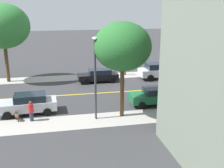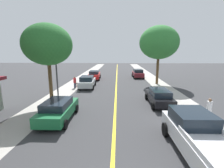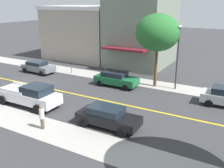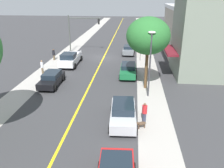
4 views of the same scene
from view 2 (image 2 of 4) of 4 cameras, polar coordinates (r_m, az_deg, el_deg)
street_tree_left_near at (r=25.80m, az=16.39°, el=13.97°), size 5.84×5.84×8.81m
street_tree_right_corner at (r=15.87m, az=-21.94°, el=12.84°), size 4.38×4.38×7.45m
street_lamp at (r=17.92m, az=-19.36°, el=7.57°), size 0.70×0.36×6.38m
red_sedan_left_curb at (r=29.45m, az=-6.28°, el=3.29°), size 2.26×4.71×1.59m
green_sedan_left_curb at (r=12.49m, az=-18.56°, el=-8.56°), size 2.10×4.57×1.53m
silver_sedan_left_curb at (r=22.69m, az=-8.81°, el=0.85°), size 2.28×4.69×1.64m
maroon_sedan_right_curb at (r=31.56m, az=9.21°, el=3.78°), size 2.14×4.30×1.65m
black_sedan_right_curb at (r=15.91m, az=16.44°, el=-4.27°), size 2.06×4.59×1.48m
white_pickup_truck at (r=9.04m, az=28.67°, el=-16.28°), size 2.34×5.98×1.91m
pedestrian_red_shirt at (r=22.75m, az=-13.10°, el=0.67°), size 0.39×0.39×1.60m
pedestrian_white_shirt at (r=13.43m, az=31.25°, el=-7.75°), size 0.34×0.34×1.74m
small_dog at (r=23.81m, az=-11.73°, el=0.19°), size 0.83×0.55×0.63m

